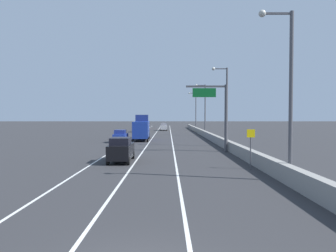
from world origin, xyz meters
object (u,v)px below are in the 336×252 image
at_px(lamp_post_right_second, 226,101).
at_px(car_red_1, 146,126).
at_px(lamp_post_right_third, 205,106).
at_px(car_black_5, 123,150).
at_px(speed_advisory_sign, 252,146).
at_px(car_blue_2, 122,136).
at_px(car_silver_3, 165,127).
at_px(car_green_4, 143,127).
at_px(overhead_sign_gantry, 221,109).
at_px(lamp_post_right_near, 288,84).
at_px(lamp_post_right_fourth, 196,109).
at_px(box_truck, 143,129).
at_px(car_yellow_0, 139,128).

height_order(lamp_post_right_second, car_red_1, lamp_post_right_second).
xyz_separation_m(lamp_post_right_second, lamp_post_right_third, (-0.24, 21.97, 0.00)).
bearing_deg(lamp_post_right_third, car_black_5, -107.56).
relative_size(speed_advisory_sign, car_blue_2, 0.73).
xyz_separation_m(speed_advisory_sign, lamp_post_right_second, (1.32, 17.77, 4.21)).
bearing_deg(car_silver_3, car_green_4, 168.06).
height_order(overhead_sign_gantry, lamp_post_right_near, lamp_post_right_near).
bearing_deg(overhead_sign_gantry, car_blue_2, 136.41).
distance_m(overhead_sign_gantry, lamp_post_right_second, 6.66).
relative_size(lamp_post_right_near, car_red_1, 2.19).
distance_m(lamp_post_right_second, lamp_post_right_third, 21.97).
relative_size(lamp_post_right_fourth, car_black_5, 2.22).
bearing_deg(box_truck, lamp_post_right_near, -70.06).
distance_m(lamp_post_right_near, car_blue_2, 31.95).
xyz_separation_m(car_red_1, car_silver_3, (6.18, -10.55, -0.04)).
bearing_deg(box_truck, overhead_sign_gantry, -58.32).
distance_m(lamp_post_right_third, car_black_5, 38.06).
bearing_deg(car_red_1, speed_advisory_sign, -79.41).
bearing_deg(box_truck, car_yellow_0, 96.89).
xyz_separation_m(lamp_post_right_second, car_red_1, (-14.89, 54.80, -4.94)).
distance_m(overhead_sign_gantry, box_truck, 19.55).
distance_m(car_silver_3, car_green_4, 6.36).
relative_size(overhead_sign_gantry, car_green_4, 1.79).
xyz_separation_m(car_blue_2, car_silver_3, (6.04, 38.18, 0.04)).
distance_m(car_yellow_0, car_black_5, 50.43).
distance_m(speed_advisory_sign, lamp_post_right_near, 6.04).
bearing_deg(lamp_post_right_near, car_red_1, 100.79).
xyz_separation_m(overhead_sign_gantry, car_red_1, (-13.13, 61.10, -3.69)).
distance_m(lamp_post_right_third, car_red_1, 36.29).
distance_m(overhead_sign_gantry, car_blue_2, 18.32).
bearing_deg(lamp_post_right_near, car_yellow_0, 104.26).
height_order(car_black_5, box_truck, box_truck).
distance_m(lamp_post_right_near, car_yellow_0, 60.34).
xyz_separation_m(car_black_5, box_truck, (-0.30, 24.18, 0.85)).
xyz_separation_m(speed_advisory_sign, car_blue_2, (-13.43, 23.84, -0.81)).
relative_size(overhead_sign_gantry, car_yellow_0, 1.79).
xyz_separation_m(lamp_post_right_near, car_yellow_0, (-14.82, 58.27, -5.00)).
height_order(car_yellow_0, car_black_5, car_black_5).
relative_size(speed_advisory_sign, car_yellow_0, 0.71).
height_order(speed_advisory_sign, car_red_1, speed_advisory_sign).
bearing_deg(lamp_post_right_second, overhead_sign_gantry, -105.64).
height_order(car_yellow_0, car_blue_2, car_yellow_0).
height_order(speed_advisory_sign, lamp_post_right_fourth, lamp_post_right_fourth).
relative_size(car_yellow_0, car_silver_3, 0.92).
height_order(lamp_post_right_near, car_yellow_0, lamp_post_right_near).
bearing_deg(car_yellow_0, car_blue_2, -89.37).
xyz_separation_m(lamp_post_right_near, car_red_1, (-14.62, 76.77, -4.94)).
distance_m(car_red_1, car_black_5, 68.89).
height_order(lamp_post_right_second, car_silver_3, lamp_post_right_second).
bearing_deg(car_black_5, car_blue_2, 98.85).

